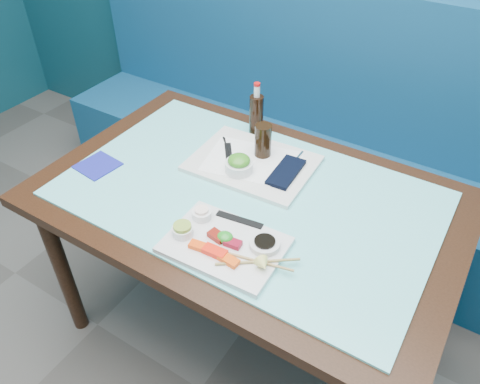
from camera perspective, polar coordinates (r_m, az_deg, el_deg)
The scene contains 34 objects.
booth_bench at distance 2.41m, azimuth 11.28°, elevation 3.70°, with size 3.00×0.56×1.17m.
dining_table at distance 1.62m, azimuth 0.89°, elevation -2.59°, with size 1.40×0.90×0.75m.
glass_top at distance 1.56m, azimuth 0.92°, elevation -0.22°, with size 1.22×0.76×0.01m, color #6AD4D5.
sashimi_plate at distance 1.37m, azimuth -1.87°, elevation -6.48°, with size 0.34×0.24×0.02m, color silver.
salmon_left at distance 1.35m, azimuth -4.96°, elevation -6.60°, with size 0.06×0.03×0.01m, color #FF470A.
salmon_mid at distance 1.33m, azimuth -3.08°, elevation -7.27°, with size 0.07×0.03×0.02m, color #FF1F0A.
salmon_right at distance 1.31m, azimuth -1.38°, elevation -8.29°, with size 0.06×0.03×0.01m, color #FF4F0A.
tuna_left at distance 1.38m, azimuth -2.82°, elevation -5.37°, with size 0.05×0.03×0.02m, color maroon.
tuna_right at distance 1.35m, azimuth -0.88°, elevation -6.27°, with size 0.05×0.03×0.02m, color maroon.
seaweed_garnish at distance 1.37m, azimuth -1.84°, elevation -5.50°, with size 0.05×0.04×0.03m, color #218C20.
ramekin_wasabi at distance 1.39m, azimuth -7.00°, elevation -4.73°, with size 0.06×0.06×0.03m, color white.
wasabi_fill at distance 1.38m, azimuth -7.06°, elevation -4.17°, with size 0.05×0.05×0.01m, color #82A434.
ramekin_ginger at distance 1.44m, azimuth -4.67°, elevation -2.72°, with size 0.06×0.06×0.03m, color white.
ginger_fill at distance 1.43m, azimuth -4.71°, elevation -2.21°, with size 0.04×0.04×0.01m, color #FFE1D1.
soy_dish at distance 1.35m, azimuth 3.02°, elevation -6.36°, with size 0.09×0.09×0.02m, color silver.
soy_fill at distance 1.34m, azimuth 3.04°, elevation -6.01°, with size 0.06×0.06×0.01m, color black.
lemon_wedge at distance 1.28m, azimuth 2.83°, elevation -8.83°, with size 0.04×0.04×0.03m, color #FFF578.
chopstick_sleeve at distance 1.43m, azimuth -0.07°, elevation -3.39°, with size 0.15×0.02×0.00m, color black.
wooden_chopstick_a at distance 1.32m, azimuth 1.79°, elevation -8.32°, with size 0.01×0.01×0.23m, color #A8864F.
wooden_chopstick_b at distance 1.31m, azimuth 2.17°, elevation -8.49°, with size 0.01×0.01×0.24m, color #988347.
serving_tray at distance 1.68m, azimuth 1.52°, elevation 3.52°, with size 0.43×0.32×0.02m, color silver.
paper_placemat at distance 1.68m, azimuth 1.53°, elevation 3.77°, with size 0.33×0.23×0.00m, color white.
seaweed_bowl at distance 1.62m, azimuth -0.13°, elevation 3.09°, with size 0.10×0.10×0.04m, color white.
seaweed_salad at distance 1.60m, azimuth -0.13°, elevation 3.86°, with size 0.08×0.08×0.04m, color #37821E.
cola_glass at distance 1.68m, azimuth 2.83°, elevation 6.28°, with size 0.06×0.06×0.12m, color black.
navy_pouch at distance 1.62m, azimuth 5.63°, elevation 2.45°, with size 0.08×0.18×0.01m, color black.
fork at distance 1.70m, azimuth 7.09°, elevation 4.25°, with size 0.01×0.01×0.08m, color white.
black_chopstick_a at distance 1.71m, azimuth -1.50°, elevation 4.68°, with size 0.01×0.01×0.22m, color black.
black_chopstick_b at distance 1.71m, azimuth -1.28°, elevation 4.60°, with size 0.01×0.01×0.24m, color black.
tray_sleeve at distance 1.71m, azimuth -1.39°, elevation 4.61°, with size 0.02×0.15×0.00m, color black.
cola_bottle_body at distance 1.83m, azimuth 2.00°, elevation 9.41°, with size 0.05×0.05×0.16m, color black.
cola_bottle_neck at distance 1.78m, azimuth 2.08°, elevation 12.18°, with size 0.02×0.02×0.04m, color silver.
cola_bottle_cap at distance 1.77m, azimuth 2.10°, elevation 12.98°, with size 0.02×0.02×0.01m, color red.
blue_napkin at distance 1.76m, azimuth -16.96°, elevation 3.11°, with size 0.13×0.13×0.01m, color navy.
Camera 1 is at (0.62, 0.42, 1.76)m, focal length 35.00 mm.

